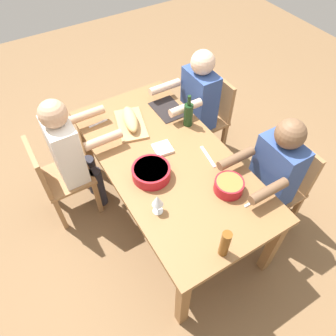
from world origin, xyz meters
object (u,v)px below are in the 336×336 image
(chair_near_left, at_px, (282,182))
(serving_bowl_fruit, at_px, (229,185))
(chair_near_right, at_px, (210,114))
(beer_bottle, at_px, (225,244))
(dining_table, at_px, (168,166))
(serving_bowl_pasta, at_px, (151,172))
(napkin_stack, at_px, (163,148))
(diner_near_right, at_px, (196,102))
(wine_bottle, at_px, (188,114))
(cutting_board, at_px, (131,124))
(chair_far_right, at_px, (56,177))
(wine_glass, at_px, (157,201))
(diner_near_left, at_px, (271,175))
(bread_loaf, at_px, (130,119))
(diner_far_right, at_px, (71,151))

(chair_near_left, relative_size, serving_bowl_fruit, 4.13)
(chair_near_right, xyz_separation_m, beer_bottle, (-1.34, 0.90, 0.37))
(dining_table, relative_size, serving_bowl_pasta, 6.56)
(chair_near_left, height_order, serving_bowl_pasta, chair_near_left)
(chair_near_left, xyz_separation_m, napkin_stack, (0.61, 0.77, 0.27))
(chair_near_left, relative_size, serving_bowl_pasta, 3.04)
(diner_near_right, relative_size, beer_bottle, 5.45)
(wine_bottle, bearing_deg, cutting_board, 60.56)
(chair_near_left, relative_size, chair_far_right, 1.00)
(chair_far_right, relative_size, serving_bowl_pasta, 3.04)
(serving_bowl_fruit, distance_m, wine_glass, 0.52)
(dining_table, height_order, napkin_stack, napkin_stack)
(diner_near_left, xyz_separation_m, napkin_stack, (0.61, 0.59, 0.05))
(serving_bowl_pasta, xyz_separation_m, bread_loaf, (0.57, -0.12, 0.01))
(diner_near_left, xyz_separation_m, chair_far_right, (1.01, 1.38, -0.21))
(diner_near_left, bearing_deg, dining_table, 49.96)
(diner_near_left, relative_size, chair_far_right, 1.41)
(wine_glass, bearing_deg, dining_table, -39.10)
(diner_far_right, distance_m, beer_bottle, 1.43)
(diner_near_left, height_order, serving_bowl_pasta, diner_near_left)
(diner_far_right, bearing_deg, serving_bowl_pasta, -145.51)
(cutting_board, xyz_separation_m, beer_bottle, (-1.32, 0.04, 0.10))
(diner_far_right, bearing_deg, beer_bottle, -159.93)
(dining_table, bearing_deg, chair_far_right, 57.25)
(chair_near_right, bearing_deg, serving_bowl_pasta, 121.21)
(bread_loaf, relative_size, beer_bottle, 1.45)
(serving_bowl_fruit, bearing_deg, wine_glass, 78.94)
(chair_near_right, height_order, diner_near_right, diner_near_right)
(diner_near_left, height_order, wine_bottle, diner_near_left)
(serving_bowl_fruit, bearing_deg, cutting_board, 16.33)
(chair_near_left, relative_size, wine_glass, 5.12)
(diner_near_right, xyz_separation_m, serving_bowl_pasta, (-0.59, 0.79, 0.09))
(chair_near_right, distance_m, serving_bowl_fruit, 1.17)
(serving_bowl_fruit, relative_size, cutting_board, 0.51)
(diner_near_left, bearing_deg, diner_far_right, 49.96)
(chair_near_right, relative_size, diner_far_right, 0.71)
(dining_table, relative_size, cutting_board, 4.58)
(serving_bowl_pasta, bearing_deg, diner_near_right, -53.28)
(diner_near_right, bearing_deg, cutting_board, 91.56)
(wine_bottle, bearing_deg, chair_near_left, -149.84)
(chair_near_left, bearing_deg, diner_near_left, 90.00)
(bread_loaf, bearing_deg, wine_bottle, -119.44)
(serving_bowl_fruit, distance_m, napkin_stack, 0.61)
(chair_far_right, distance_m, bread_loaf, 0.78)
(bread_loaf, relative_size, napkin_stack, 2.29)
(bread_loaf, bearing_deg, chair_near_left, -139.18)
(diner_near_left, xyz_separation_m, serving_bowl_pasta, (0.42, 0.79, 0.09))
(chair_near_right, relative_size, cutting_board, 2.12)
(diner_near_left, bearing_deg, cutting_board, 34.14)
(diner_near_right, relative_size, chair_far_right, 1.41)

